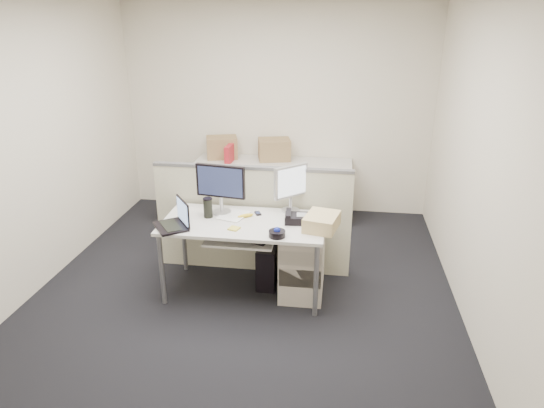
% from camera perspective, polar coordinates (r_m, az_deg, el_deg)
% --- Properties ---
extents(floor, '(4.00, 4.50, 0.01)m').
position_cam_1_polar(floor, '(4.82, -3.18, -10.12)').
color(floor, black).
rests_on(floor, ground).
extents(wall_back, '(4.00, 0.02, 2.70)m').
position_cam_1_polar(wall_back, '(6.44, 0.53, 10.98)').
color(wall_back, beige).
rests_on(wall_back, ground).
extents(wall_front, '(4.00, 0.02, 2.70)m').
position_cam_1_polar(wall_front, '(2.28, -15.09, -9.97)').
color(wall_front, beige).
rests_on(wall_front, ground).
extents(wall_left, '(0.02, 4.50, 2.70)m').
position_cam_1_polar(wall_left, '(5.06, -26.44, 5.89)').
color(wall_left, beige).
rests_on(wall_left, ground).
extents(wall_right, '(0.02, 4.50, 2.70)m').
position_cam_1_polar(wall_right, '(4.34, 23.35, 4.11)').
color(wall_right, beige).
rests_on(wall_right, ground).
extents(desk, '(1.50, 0.75, 0.73)m').
position_cam_1_polar(desk, '(4.51, -3.35, -2.84)').
color(desk, silver).
rests_on(desk, floor).
extents(keyboard_tray, '(0.62, 0.32, 0.02)m').
position_cam_1_polar(keyboard_tray, '(4.36, -3.81, -4.33)').
color(keyboard_tray, silver).
rests_on(keyboard_tray, desk).
extents(drawer_pedestal, '(0.40, 0.55, 0.65)m').
position_cam_1_polar(drawer_pedestal, '(4.63, 3.60, -6.82)').
color(drawer_pedestal, beige).
rests_on(drawer_pedestal, floor).
extents(cubicle_partition, '(2.00, 0.06, 1.10)m').
position_cam_1_polar(cubicle_partition, '(4.95, -2.31, -1.96)').
color(cubicle_partition, beige).
rests_on(cubicle_partition, floor).
extents(back_counter, '(2.00, 0.60, 0.72)m').
position_cam_1_polar(back_counter, '(6.39, 0.12, 1.69)').
color(back_counter, beige).
rests_on(back_counter, floor).
extents(monitor_main, '(0.50, 0.25, 0.48)m').
position_cam_1_polar(monitor_main, '(4.61, -6.04, 1.73)').
color(monitor_main, black).
rests_on(monitor_main, desk).
extents(monitor_small, '(0.40, 0.39, 0.45)m').
position_cam_1_polar(monitor_small, '(4.63, 2.21, 1.78)').
color(monitor_small, '#B7B7BC').
rests_on(monitor_small, desk).
extents(laptop, '(0.39, 0.41, 0.25)m').
position_cam_1_polar(laptop, '(4.39, -11.94, -1.25)').
color(laptop, black).
rests_on(laptop, desk).
extents(trackball, '(0.17, 0.17, 0.06)m').
position_cam_1_polar(trackball, '(4.16, 0.60, -3.52)').
color(trackball, black).
rests_on(trackball, desk).
extents(desk_phone, '(0.24, 0.20, 0.07)m').
position_cam_1_polar(desk_phone, '(4.45, 2.99, -1.72)').
color(desk_phone, black).
rests_on(desk_phone, desk).
extents(paper_stack, '(0.30, 0.35, 0.01)m').
position_cam_1_polar(paper_stack, '(4.61, -4.54, -1.33)').
color(paper_stack, white).
rests_on(paper_stack, desk).
extents(sticky_pad, '(0.11, 0.11, 0.01)m').
position_cam_1_polar(sticky_pad, '(4.33, -4.49, -2.89)').
color(sticky_pad, gold).
rests_on(sticky_pad, desk).
extents(travel_mug, '(0.10, 0.10, 0.18)m').
position_cam_1_polar(travel_mug, '(4.58, -7.55, -0.50)').
color(travel_mug, black).
rests_on(travel_mug, desk).
extents(banana, '(0.16, 0.12, 0.04)m').
position_cam_1_polar(banana, '(4.56, -3.13, -1.37)').
color(banana, yellow).
rests_on(banana, desk).
extents(cellphone, '(0.08, 0.11, 0.01)m').
position_cam_1_polar(cellphone, '(4.64, -1.67, -1.11)').
color(cellphone, black).
rests_on(cellphone, desk).
extents(manila_folders, '(0.34, 0.40, 0.13)m').
position_cam_1_polar(manila_folders, '(4.33, 5.87, -2.08)').
color(manila_folders, tan).
rests_on(manila_folders, desk).
extents(keyboard, '(0.46, 0.29, 0.02)m').
position_cam_1_polar(keyboard, '(4.38, -3.06, -3.88)').
color(keyboard, black).
rests_on(keyboard, keyboard_tray).
extents(pc_tower_desk, '(0.18, 0.45, 0.42)m').
position_cam_1_polar(pc_tower_desk, '(4.85, -0.44, -6.91)').
color(pc_tower_desk, black).
rests_on(pc_tower_desk, floor).
extents(pc_tower_spare_dark, '(0.34, 0.53, 0.46)m').
position_cam_1_polar(pc_tower_spare_dark, '(6.74, -8.64, 1.34)').
color(pc_tower_spare_dark, black).
rests_on(pc_tower_spare_dark, floor).
extents(pc_tower_spare_silver, '(0.19, 0.47, 0.44)m').
position_cam_1_polar(pc_tower_spare_silver, '(6.47, -11.75, 0.15)').
color(pc_tower_spare_silver, '#B7B7BC').
rests_on(pc_tower_spare_silver, floor).
extents(cardboard_box_left, '(0.46, 0.40, 0.30)m').
position_cam_1_polar(cardboard_box_left, '(6.48, -5.91, 6.57)').
color(cardboard_box_left, '#99744F').
rests_on(cardboard_box_left, back_counter).
extents(cardboard_box_right, '(0.46, 0.40, 0.29)m').
position_cam_1_polar(cardboard_box_right, '(6.35, 0.27, 6.35)').
color(cardboard_box_right, '#99744F').
rests_on(cardboard_box_right, back_counter).
extents(red_binder, '(0.07, 0.27, 0.25)m').
position_cam_1_polar(red_binder, '(6.24, -5.04, 5.80)').
color(red_binder, '#B41C26').
rests_on(red_binder, back_counter).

